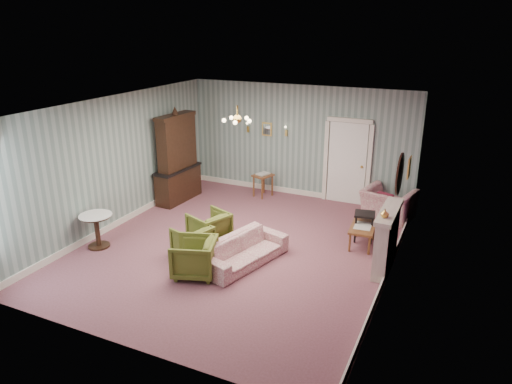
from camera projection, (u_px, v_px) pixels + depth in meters
The scene contains 27 objects.
floor at pixel (239, 247), 9.67m from camera, with size 7.00×7.00×0.00m, color #834C58.
ceiling at pixel (237, 106), 8.69m from camera, with size 7.00×7.00×0.00m, color white.
wall_back at pixel (299, 142), 12.17m from camera, with size 6.00×6.00×0.00m, color slate.
wall_front at pixel (118, 256), 6.19m from camera, with size 6.00×6.00×0.00m, color slate.
wall_left at pixel (117, 162), 10.37m from camera, with size 7.00×7.00×0.00m, color slate.
wall_right at pixel (395, 203), 8.00m from camera, with size 7.00×7.00×0.00m, color slate.
wall_right_floral at pixel (395, 203), 8.00m from camera, with size 7.00×7.00×0.00m, color #A7537D.
door at pixel (347, 161), 11.75m from camera, with size 1.12×0.12×2.16m, color white, non-canonical shape.
olive_chair_a at pixel (194, 256), 8.48m from camera, with size 0.75×0.70×0.77m, color #595F21.
olive_chair_b at pixel (193, 239), 9.26m from camera, with size 0.65×0.61×0.67m, color #595F21.
olive_chair_c at pixel (209, 226), 9.77m from camera, with size 0.72×0.67×0.74m, color #595F21.
sofa_chintz at pixel (244, 246), 8.91m from camera, with size 1.86×0.54×0.73m, color #943B52.
wingback_chair at pixel (389, 199), 10.94m from camera, with size 1.10×0.71×0.96m, color #943B52.
dresser at pixel (177, 156), 11.86m from camera, with size 0.49×1.43×2.38m, color black, non-canonical shape.
fireplace at pixel (387, 239), 8.69m from camera, with size 0.30×1.40×1.16m, color beige, non-canonical shape.
mantel_vase at pixel (385, 213), 8.14m from camera, with size 0.15×0.15×0.15m, color gold.
oval_mirror at pixel (399, 174), 8.22m from camera, with size 0.04×0.76×0.84m, color white, non-canonical shape.
framed_print at pixel (409, 168), 9.46m from camera, with size 0.04×0.34×0.42m, color gold, non-canonical shape.
coffee_table at pixel (362, 236), 9.67m from camera, with size 0.48×0.86×0.44m, color brown, non-canonical shape.
side_table_black at pixel (364, 227), 9.86m from camera, with size 0.41×0.41×0.62m, color black, non-canonical shape.
pedestal_table at pixel (97, 231), 9.56m from camera, with size 0.66×0.66×0.72m, color black, non-canonical shape.
nesting_table at pixel (263, 184), 12.42m from camera, with size 0.39×0.50×0.65m, color brown, non-canonical shape.
gilt_mirror_back at pixel (267, 129), 12.41m from camera, with size 0.28×0.06×0.36m, color gold, non-canonical shape.
sconce_left at pixel (248, 128), 12.61m from camera, with size 0.16×0.12×0.30m, color gold, non-canonical shape.
sconce_right at pixel (286, 131), 12.18m from camera, with size 0.16×0.12×0.30m, color gold, non-canonical shape.
chandelier at pixel (237, 120), 8.78m from camera, with size 0.56×0.56×0.36m, color gold, non-canonical shape.
burgundy_cushion at pixel (385, 201), 10.84m from camera, with size 0.38×0.10×0.38m, color maroon.
Camera 1 is at (3.98, -7.77, 4.33)m, focal length 33.04 mm.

